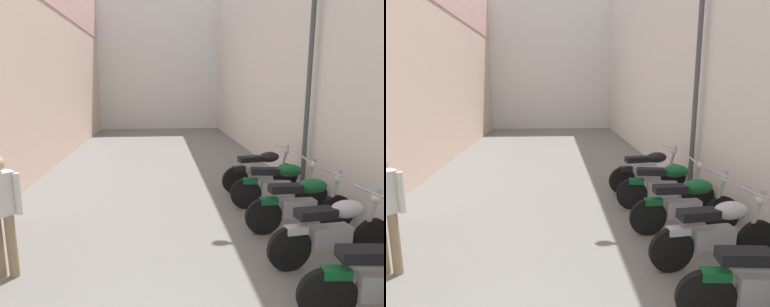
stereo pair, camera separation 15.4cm
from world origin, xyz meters
TOP-DOWN VIEW (x-y plane):
  - ground_plane at (0.00, 7.51)m, footprint 35.02×35.02m
  - building_left at (-3.34, 9.47)m, footprint 0.45×19.02m
  - building_right at (3.35, 9.51)m, footprint 0.45×19.02m
  - building_far_end at (0.00, 20.02)m, footprint 9.30×2.00m
  - motorcycle_fourth at (2.21, 4.59)m, footprint 1.85×0.58m
  - motorcycle_fifth at (2.21, 5.63)m, footprint 1.85×0.58m
  - motorcycle_sixth at (2.21, 6.68)m, footprint 1.84×0.58m
  - motorcycle_seventh at (2.21, 7.83)m, footprint 1.84×0.58m
  - pedestrian_further_down at (-2.01, 4.71)m, footprint 0.52×0.38m
  - street_lamp at (2.92, 7.43)m, footprint 0.79×0.18m

SIDE VIEW (x-z plane):
  - ground_plane at x=0.00m, z-range 0.00..0.00m
  - motorcycle_fourth at x=2.21m, z-range -0.02..1.02m
  - motorcycle_fifth at x=2.21m, z-range -0.02..1.02m
  - motorcycle_sixth at x=2.21m, z-range -0.02..1.02m
  - motorcycle_seventh at x=2.21m, z-range -0.02..1.02m
  - pedestrian_further_down at x=-2.01m, z-range 0.13..1.70m
  - street_lamp at x=2.92m, z-range 0.40..5.57m
  - building_far_end at x=0.00m, z-range 0.00..6.79m
  - building_right at x=3.35m, z-range 0.00..6.92m
  - building_left at x=-3.34m, z-range 0.04..8.26m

